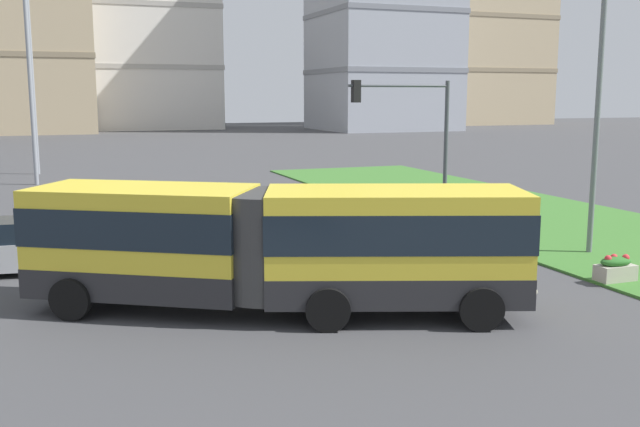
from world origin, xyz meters
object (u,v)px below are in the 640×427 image
Objects in this scene: traffic_light_far_right at (414,128)px; flower_planter_4 at (615,268)px; apartment_tower_centre at (148,12)px; car_silver_hatch at (41,246)px; articulated_bus at (276,245)px; streetlight_median at (598,105)px.

flower_planter_4 is at bearing -78.38° from traffic_light_far_right.
flower_planter_4 is at bearing -90.24° from apartment_tower_centre.
traffic_light_far_right reaches higher than car_silver_hatch.
streetlight_median is at bearing 12.07° from articulated_bus.
apartment_tower_centre is at bearing 89.76° from flower_planter_4.
car_silver_hatch is (-5.37, 6.34, -0.90)m from articulated_bus.
streetlight_median is 0.25× the size of apartment_tower_centre.
flower_planter_4 is 5.82m from streetlight_median.
traffic_light_far_right is (-1.79, 8.69, 3.55)m from flower_planter_4.
car_silver_hatch is 0.80× the size of traffic_light_far_right.
traffic_light_far_right is 0.65× the size of streetlight_median.
articulated_bus reaches higher than flower_planter_4.
car_silver_hatch is at bearing 154.60° from flower_planter_4.
articulated_bus is 8.35m from car_silver_hatch.
articulated_bus is 11.37m from traffic_light_far_right.
flower_planter_4 is 0.19× the size of traffic_light_far_right.
car_silver_hatch is 0.13× the size of apartment_tower_centre.
articulated_bus is 0.33× the size of apartment_tower_centre.
traffic_light_far_right is (7.83, 7.92, 2.32)m from articulated_bus.
flower_planter_4 is 9.56m from traffic_light_far_right.
flower_planter_4 is at bearing -25.40° from car_silver_hatch.
car_silver_hatch is at bearing 167.07° from streetlight_median.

